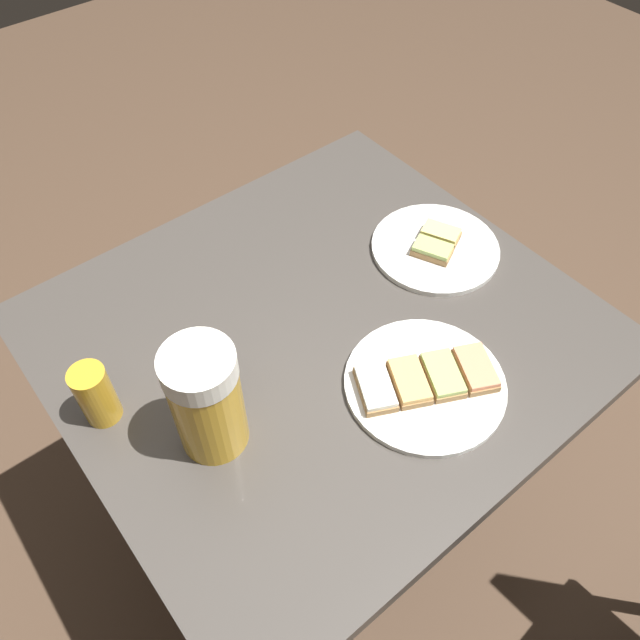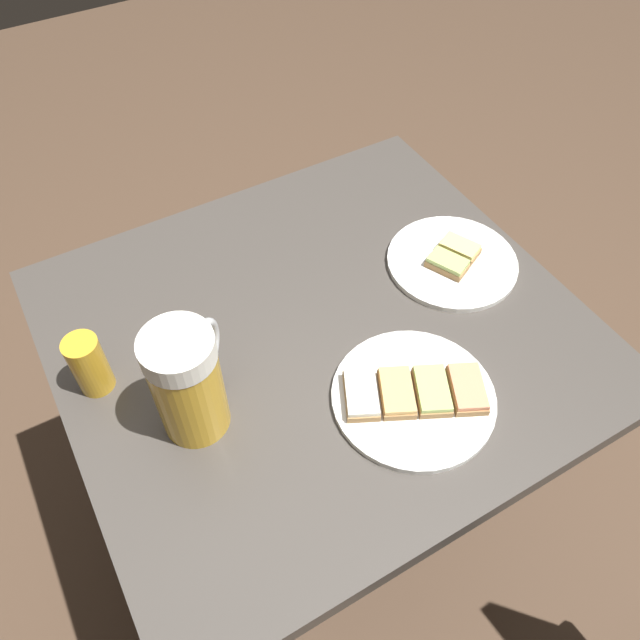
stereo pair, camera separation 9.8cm
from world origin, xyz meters
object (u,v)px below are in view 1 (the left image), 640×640
object	(u,v)px
beer_glass_small	(96,395)
plate_near	(425,382)
beer_mug	(207,397)
plate_far	(435,247)

from	to	relation	value
beer_glass_small	plate_near	bearing A→B (deg)	-123.02
beer_mug	beer_glass_small	bearing A→B (deg)	40.47
plate_far	beer_glass_small	bearing A→B (deg)	84.26
plate_far	beer_mug	world-z (taller)	beer_mug
beer_glass_small	beer_mug	bearing A→B (deg)	-139.53
beer_mug	beer_glass_small	xyz separation A→B (m)	(0.13, 0.11, -0.04)
plate_near	beer_mug	bearing A→B (deg)	65.71
plate_far	beer_glass_small	size ratio (longest dim) A/B	2.24
plate_far	beer_glass_small	xyz separation A→B (m)	(0.06, 0.60, 0.04)
plate_far	beer_mug	size ratio (longest dim) A/B	1.22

